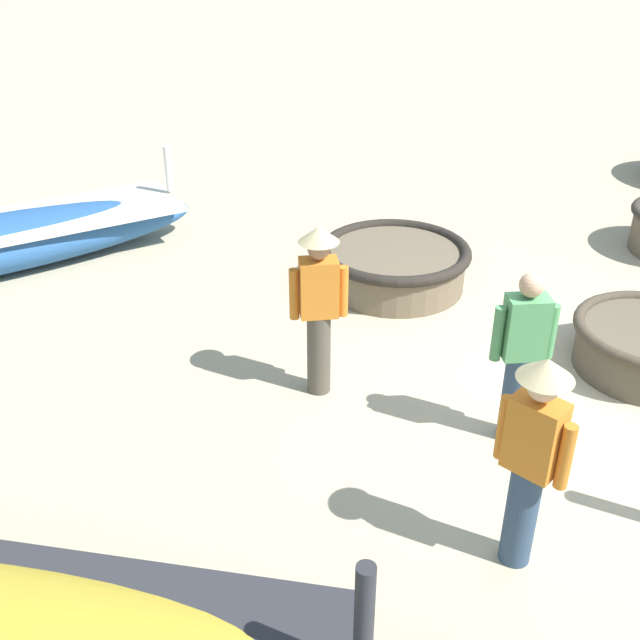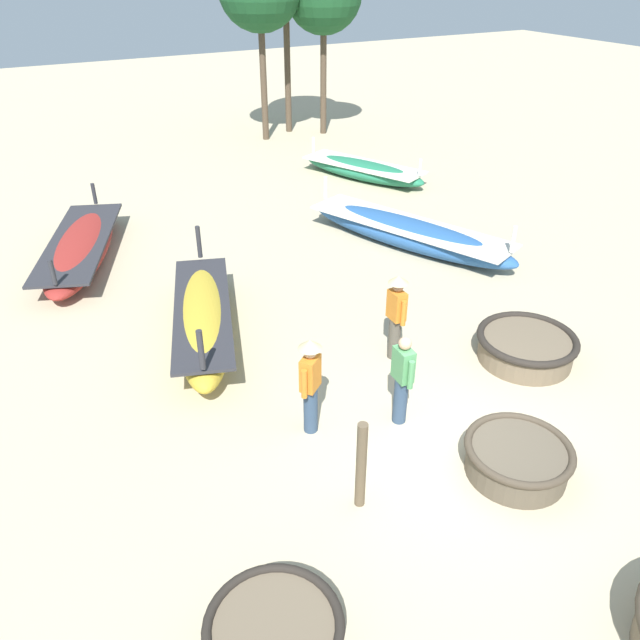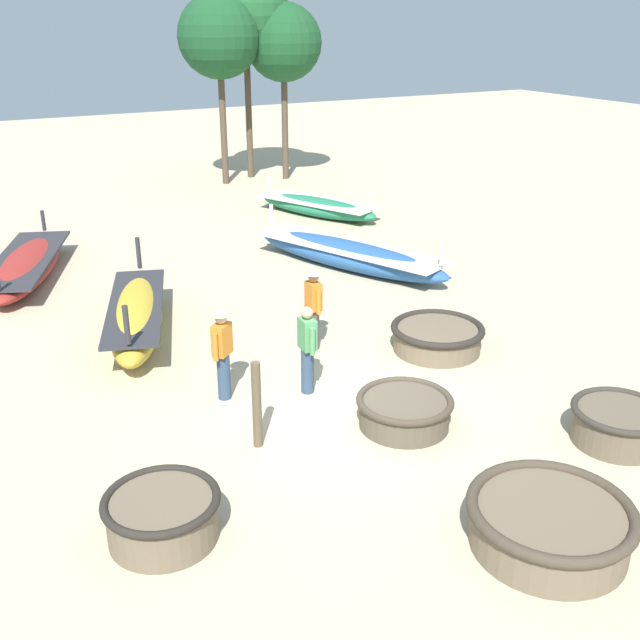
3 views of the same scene
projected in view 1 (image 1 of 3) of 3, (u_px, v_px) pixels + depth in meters
ground_plane at (598, 405)px, 6.92m from camera, size 80.00×80.00×0.00m
coracle_upturned at (395, 264)px, 8.92m from camera, size 1.80×1.80×0.53m
fisherman_by_coracle at (521, 354)px, 6.13m from camera, size 0.24×0.53×1.57m
fisherman_crouching at (532, 452)px, 4.85m from camera, size 0.43×0.38×1.67m
fisherman_with_hat at (319, 301)px, 6.68m from camera, size 0.36×0.53×1.67m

